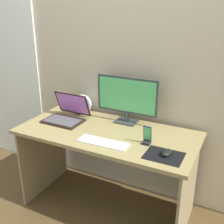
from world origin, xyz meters
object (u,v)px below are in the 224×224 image
object	(u,v)px
keyboard_external	(103,143)
mouse	(167,152)
fishbowl	(82,104)
monitor	(127,98)
phone_in_dock	(147,138)
laptop	(66,115)

from	to	relation	value
keyboard_external	mouse	size ratio (longest dim) A/B	3.75
fishbowl	keyboard_external	xyz separation A→B (m)	(0.46, -0.44, -0.08)
monitor	fishbowl	world-z (taller)	monitor
phone_in_dock	fishbowl	bearing A→B (deg)	157.52
phone_in_dock	laptop	bearing A→B (deg)	172.32
mouse	monitor	bearing A→B (deg)	146.51
keyboard_external	phone_in_dock	size ratio (longest dim) A/B	2.70
mouse	keyboard_external	bearing A→B (deg)	-168.96
fishbowl	mouse	distance (m)	1.00
mouse	phone_in_dock	xyz separation A→B (m)	(-0.17, 0.10, 0.03)
laptop	keyboard_external	xyz separation A→B (m)	(0.49, -0.24, -0.04)
keyboard_external	mouse	bearing A→B (deg)	2.91
laptop	keyboard_external	world-z (taller)	laptop
monitor	laptop	world-z (taller)	monitor
phone_in_dock	mouse	bearing A→B (deg)	-28.79
monitor	fishbowl	xyz separation A→B (m)	(-0.45, 0.01, -0.13)
monitor	mouse	xyz separation A→B (m)	(0.46, -0.39, -0.19)
fishbowl	keyboard_external	distance (m)	0.64
monitor	mouse	world-z (taller)	monitor
laptop	phone_in_dock	size ratio (longest dim) A/B	2.37
laptop	mouse	size ratio (longest dim) A/B	3.30
monitor	phone_in_dock	size ratio (longest dim) A/B	3.81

